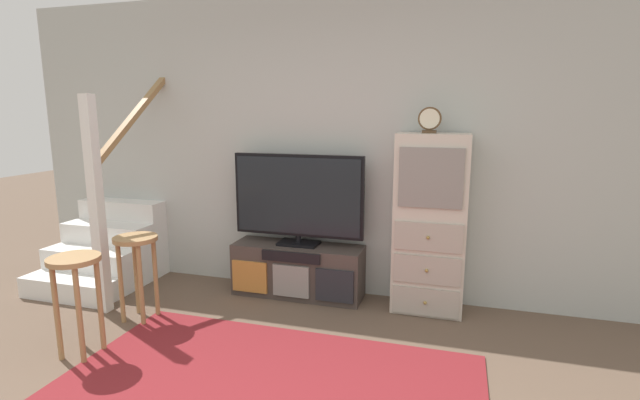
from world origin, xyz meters
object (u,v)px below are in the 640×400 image
desk_clock (430,120)px  media_console (298,270)px  side_cabinet (430,225)px  bar_stool_far (137,258)px  television (298,198)px  bar_stool_near (76,283)px

desk_clock → media_console: bearing=179.8°
media_console → desk_clock: 1.76m
side_cabinet → bar_stool_far: bearing=-159.0°
media_console → side_cabinet: 1.26m
media_console → television: 0.67m
bar_stool_far → media_console: bearing=38.3°
side_cabinet → bar_stool_far: 2.38m
media_console → desk_clock: desk_clock is taller
side_cabinet → desk_clock: bearing=-158.1°
bar_stool_near → bar_stool_far: bearing=88.2°
desk_clock → bar_stool_far: 2.57m
desk_clock → bar_stool_far: desk_clock is taller
media_console → bar_stool_near: size_ratio=1.67×
television → bar_stool_near: 1.86m
media_console → television: bearing=90.0°
television → desk_clock: size_ratio=5.80×
bar_stool_near → television: bearing=53.6°
television → media_console: bearing=-90.0°
television → desk_clock: bearing=-1.5°
television → bar_stool_near: bearing=-126.4°
television → side_cabinet: size_ratio=0.80×
bar_stool_far → bar_stool_near: bearing=-91.8°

